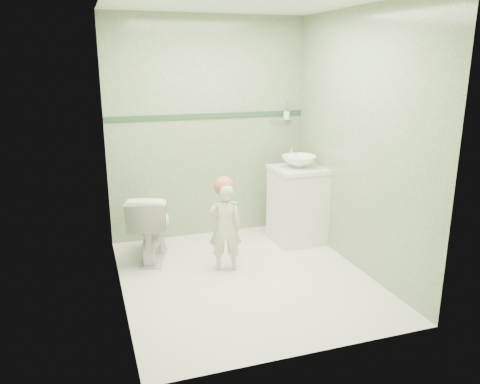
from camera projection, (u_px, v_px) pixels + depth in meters
name	position (u px, v px, depth m)	size (l,w,h in m)	color
ground	(245.00, 278.00, 4.39)	(2.50, 2.50, 0.00)	white
room_shell	(246.00, 149.00, 4.07)	(2.50, 2.54, 2.40)	gray
trim_stripe	(208.00, 116.00, 5.16)	(2.20, 0.02, 0.05)	#284730
vanity	(297.00, 206.00, 5.18)	(0.52, 0.50, 0.80)	white
counter	(298.00, 169.00, 5.07)	(0.54, 0.52, 0.04)	white
basin	(299.00, 162.00, 5.04)	(0.37, 0.37, 0.13)	white
faucet	(292.00, 151.00, 5.19)	(0.03, 0.13, 0.18)	silver
cup_holder	(286.00, 115.00, 5.38)	(0.26, 0.07, 0.21)	silver
toilet	(151.00, 226.00, 4.73)	(0.39, 0.68, 0.69)	white
toddler	(225.00, 227.00, 4.45)	(0.31, 0.20, 0.85)	beige
hair_cap	(224.00, 186.00, 4.37)	(0.19, 0.19, 0.19)	#C06647
teal_toothbrush	(234.00, 204.00, 4.26)	(0.11, 0.14, 0.08)	#15936E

